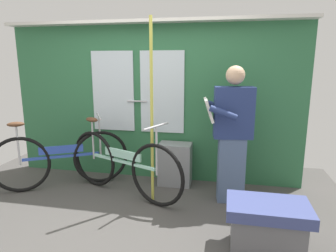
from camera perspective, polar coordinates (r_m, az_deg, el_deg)
ground_plane at (r=3.36m, az=-8.21°, el=-17.29°), size 5.04×4.03×0.04m
train_door_wall at (r=4.12m, az=-3.16°, el=5.21°), size 4.04×0.28×2.15m
bicycle_near_door at (r=4.14m, az=-19.78°, el=-6.00°), size 1.52×0.90×0.94m
bicycle_leaning_behind at (r=3.73m, az=-8.75°, el=-7.30°), size 1.66×0.77×0.95m
passenger_reading_newspaper at (r=3.48m, az=12.13°, el=-1.22°), size 0.58×0.50×1.59m
trash_bin_by_wall at (r=4.03m, az=1.37°, el=-7.29°), size 0.43×0.28×0.57m
handrail_pole at (r=3.37m, az=-3.13°, el=2.42°), size 0.04×0.04×2.11m
bench_seat_corner at (r=2.85m, az=18.43°, el=-17.66°), size 0.70×0.44×0.45m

